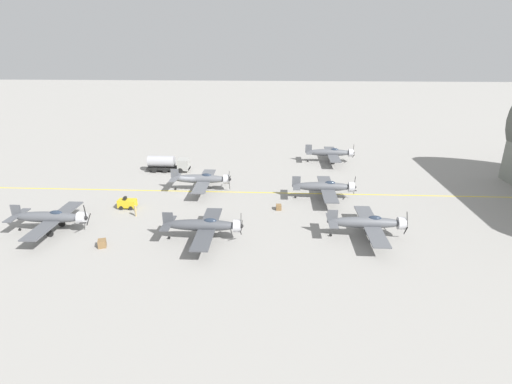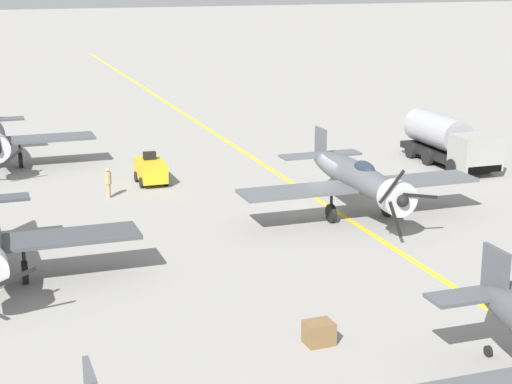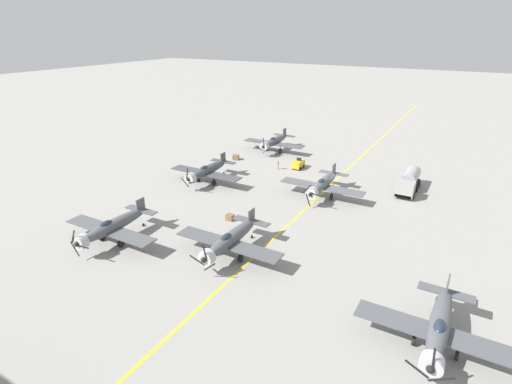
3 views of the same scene
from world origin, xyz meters
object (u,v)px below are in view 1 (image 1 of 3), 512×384
airplane_mid_right (204,225)px  airplane_near_right (51,217)px  airplane_mid_center (202,179)px  supply_crate_mid_lane (279,207)px  airplane_far_left (331,153)px  ground_crew_walking (135,210)px  airplane_far_center (325,187)px  airplane_far_right (368,223)px  tow_tractor (127,203)px  supply_crate_by_tanker (102,243)px  fuel_tanker (169,163)px

airplane_mid_right → airplane_near_right: size_ratio=1.00×
airplane_mid_center → airplane_near_right: size_ratio=1.00×
supply_crate_mid_lane → airplane_mid_center: bearing=-120.4°
airplane_far_left → airplane_mid_right: airplane_far_left is taller
airplane_mid_right → ground_crew_walking: size_ratio=7.32×
airplane_far_center → airplane_far_right: bearing=9.2°
airplane_mid_right → tow_tractor: bearing=-132.5°
airplane_far_left → airplane_near_right: bearing=-56.9°
airplane_mid_right → airplane_near_right: airplane_near_right is taller
airplane_far_right → ground_crew_walking: airplane_far_right is taller
airplane_mid_center → airplane_far_center: 20.02m
airplane_far_right → airplane_mid_center: bearing=-121.2°
tow_tractor → supply_crate_mid_lane: tow_tractor is taller
airplane_mid_right → supply_crate_mid_lane: size_ratio=12.97×
ground_crew_walking → supply_crate_by_tanker: ground_crew_walking is taller
airplane_mid_center → airplane_near_right: (16.22, -16.66, 0.00)m
airplane_mid_center → airplane_far_center: airplane_far_center is taller
airplane_far_center → fuel_tanker: size_ratio=1.50×
airplane_mid_right → airplane_mid_center: bearing=-175.7°
supply_crate_mid_lane → supply_crate_by_tanker: bearing=-59.5°
airplane_near_right → fuel_tanker: airplane_near_right is taller
fuel_tanker → supply_crate_by_tanker: bearing=-0.6°
airplane_far_left → airplane_far_center: 20.85m
airplane_near_right → supply_crate_by_tanker: (3.72, 8.05, -1.56)m
airplane_far_right → supply_crate_by_tanker: airplane_far_right is taller
airplane_mid_right → tow_tractor: (-9.50, -13.25, -1.22)m
airplane_mid_center → tow_tractor: airplane_mid_center is taller
airplane_near_right → fuel_tanker: bearing=168.4°
airplane_mid_center → airplane_far_center: (2.71, 19.83, 0.00)m
fuel_tanker → airplane_near_right: bearing=-17.6°
airplane_near_right → supply_crate_by_tanker: 9.00m
airplane_far_center → tow_tractor: (5.35, -29.61, -1.22)m
airplane_far_center → supply_crate_mid_lane: 8.75m
airplane_far_right → airplane_mid_right: 20.40m
airplane_mid_center → airplane_near_right: bearing=-33.0°
airplane_far_left → supply_crate_mid_lane: airplane_far_left is taller
fuel_tanker → supply_crate_by_tanker: fuel_tanker is taller
airplane_far_right → fuel_tanker: 41.26m
airplane_near_right → airplane_mid_right: bearing=92.1°
supply_crate_mid_lane → airplane_mid_right: bearing=-42.1°
airplane_far_center → fuel_tanker: 30.96m
airplane_far_left → ground_crew_walking: airplane_far_left is taller
tow_tractor → supply_crate_by_tanker: (11.88, 1.17, -0.34)m
airplane_mid_center → supply_crate_mid_lane: size_ratio=12.97×
airplane_far_left → airplane_mid_center: bearing=-59.8°
airplane_mid_center → airplane_far_right: 28.52m
airplane_mid_right → ground_crew_walking: 12.98m
fuel_tanker → supply_crate_mid_lane: bearing=49.9°
tow_tractor → supply_crate_by_tanker: bearing=5.6°
ground_crew_walking → airplane_mid_right: bearing=58.7°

